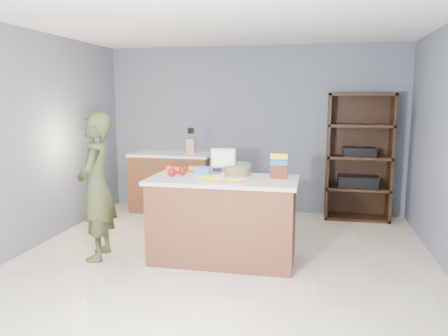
% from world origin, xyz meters
% --- Properties ---
extents(floor, '(4.50, 5.00, 0.02)m').
position_xyz_m(floor, '(0.00, 0.00, 0.00)').
color(floor, beige).
rests_on(floor, ground).
extents(walls, '(4.52, 5.02, 2.51)m').
position_xyz_m(walls, '(0.00, 0.00, 1.65)').
color(walls, slate).
rests_on(walls, ground).
extents(counter_peninsula, '(1.56, 0.76, 0.90)m').
position_xyz_m(counter_peninsula, '(0.00, 0.30, 0.42)').
color(counter_peninsula, brown).
rests_on(counter_peninsula, ground).
extents(back_cabinet, '(1.24, 0.62, 0.90)m').
position_xyz_m(back_cabinet, '(-1.20, 2.20, 0.45)').
color(back_cabinet, brown).
rests_on(back_cabinet, ground).
extents(shelving_unit, '(0.90, 0.40, 1.80)m').
position_xyz_m(shelving_unit, '(1.55, 2.35, 0.86)').
color(shelving_unit, black).
rests_on(shelving_unit, ground).
extents(person, '(0.50, 0.65, 1.58)m').
position_xyz_m(person, '(-1.35, 0.10, 0.79)').
color(person, '#384021').
rests_on(person, ground).
extents(knife_block, '(0.12, 0.10, 0.31)m').
position_xyz_m(knife_block, '(-0.90, 2.19, 1.02)').
color(knife_block, tan).
rests_on(knife_block, back_cabinet).
extents(envelopes, '(0.41, 0.20, 0.00)m').
position_xyz_m(envelopes, '(0.01, 0.41, 0.90)').
color(envelopes, white).
rests_on(envelopes, counter_peninsula).
extents(bananas, '(0.55, 0.23, 0.04)m').
position_xyz_m(bananas, '(0.03, 0.15, 0.92)').
color(bananas, yellow).
rests_on(bananas, counter_peninsula).
extents(apples, '(0.22, 0.33, 0.09)m').
position_xyz_m(apples, '(-0.54, 0.40, 0.95)').
color(apples, maroon).
rests_on(apples, counter_peninsula).
extents(oranges, '(0.35, 0.21, 0.07)m').
position_xyz_m(oranges, '(-0.54, 0.52, 0.94)').
color(oranges, orange).
rests_on(oranges, counter_peninsula).
extents(blue_carton, '(0.20, 0.16, 0.08)m').
position_xyz_m(blue_carton, '(-0.26, 0.50, 0.94)').
color(blue_carton, blue).
rests_on(blue_carton, counter_peninsula).
extents(salad_bowl, '(0.30, 0.30, 0.13)m').
position_xyz_m(salad_bowl, '(0.12, 0.51, 0.96)').
color(salad_bowl, '#267219').
rests_on(salad_bowl, counter_peninsula).
extents(tv, '(0.28, 0.12, 0.28)m').
position_xyz_m(tv, '(-0.06, 0.60, 1.06)').
color(tv, silver).
rests_on(tv, counter_peninsula).
extents(cereal_box, '(0.18, 0.07, 0.27)m').
position_xyz_m(cereal_box, '(0.58, 0.40, 1.06)').
color(cereal_box, '#592B14').
rests_on(cereal_box, counter_peninsula).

